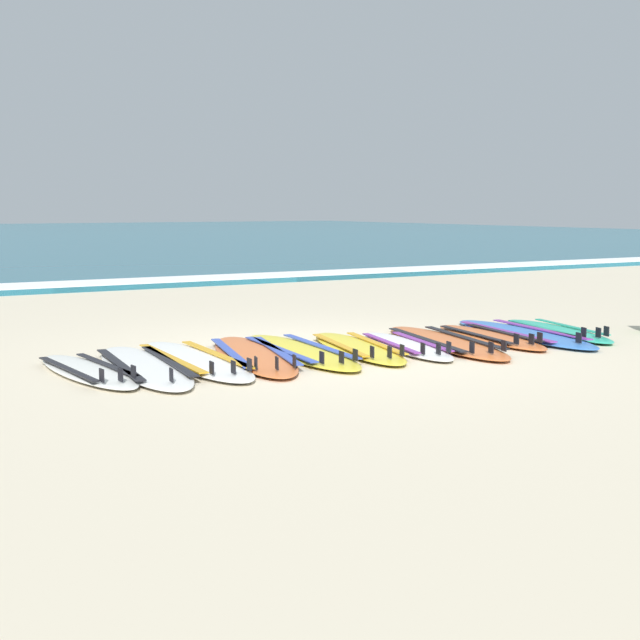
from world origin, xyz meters
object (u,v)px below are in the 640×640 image
at_px(surfboard_0, 87,371).
at_px(surfboard_8, 490,337).
at_px(surfboard_3, 253,355).
at_px(surfboard_2, 194,360).
at_px(surfboard_4, 300,351).
at_px(surfboard_9, 523,334).
at_px(surfboard_5, 358,347).
at_px(surfboard_1, 144,366).
at_px(surfboard_10, 557,331).
at_px(surfboard_7, 445,342).
at_px(surfboard_6, 406,346).

xyz_separation_m(surfboard_0, surfboard_8, (4.52, -0.18, -0.00)).
xyz_separation_m(surfboard_0, surfboard_3, (1.67, 0.04, -0.00)).
bearing_deg(surfboard_2, surfboard_4, -2.61).
relative_size(surfboard_8, surfboard_9, 0.81).
bearing_deg(surfboard_8, surfboard_5, 176.75).
distance_m(surfboard_1, surfboard_10, 5.03).
height_order(surfboard_0, surfboard_10, same).
xyz_separation_m(surfboard_2, surfboard_5, (1.77, -0.15, 0.00)).
bearing_deg(surfboard_0, surfboard_4, 0.31).
bearing_deg(surfboard_2, surfboard_0, -176.56).
height_order(surfboard_5, surfboard_8, same).
bearing_deg(surfboard_3, surfboard_2, 177.43).
bearing_deg(surfboard_2, surfboard_8, -3.99).
bearing_deg(surfboard_9, surfboard_2, 176.65).
xyz_separation_m(surfboard_3, surfboard_10, (3.88, -0.23, 0.00)).
relative_size(surfboard_7, surfboard_8, 1.23).
relative_size(surfboard_0, surfboard_9, 0.77).
bearing_deg(surfboard_9, surfboard_6, -177.71).
relative_size(surfboard_7, surfboard_9, 1.00).
distance_m(surfboard_1, surfboard_3, 1.15).
bearing_deg(surfboard_3, surfboard_6, -9.39).
relative_size(surfboard_3, surfboard_4, 1.04).
relative_size(surfboard_4, surfboard_7, 0.96).
relative_size(surfboard_8, surfboard_10, 0.99).
bearing_deg(surfboard_8, surfboard_4, 175.35).
bearing_deg(surfboard_2, surfboard_1, -170.33).
relative_size(surfboard_9, surfboard_10, 1.22).
xyz_separation_m(surfboard_0, surfboard_5, (2.81, -0.08, -0.00)).
bearing_deg(surfboard_9, surfboard_10, -2.21).
distance_m(surfboard_8, surfboard_9, 0.50).
height_order(surfboard_2, surfboard_4, same).
bearing_deg(surfboard_8, surfboard_3, 175.71).
bearing_deg(surfboard_4, surfboard_2, 177.39).
bearing_deg(surfboard_7, surfboard_5, 171.93).
relative_size(surfboard_4, surfboard_5, 1.10).
bearing_deg(surfboard_3, surfboard_5, -5.85).
xyz_separation_m(surfboard_3, surfboard_7, (2.18, -0.26, -0.00)).
bearing_deg(surfboard_9, surfboard_8, -178.97).
height_order(surfboard_1, surfboard_2, same).
bearing_deg(surfboard_4, surfboard_7, -8.19).
distance_m(surfboard_4, surfboard_10, 3.38).
relative_size(surfboard_2, surfboard_8, 1.19).
bearing_deg(surfboard_1, surfboard_7, -3.46).
bearing_deg(surfboard_10, surfboard_5, 177.74).
relative_size(surfboard_4, surfboard_6, 1.22).
xyz_separation_m(surfboard_5, surfboard_6, (0.51, -0.16, 0.00)).
distance_m(surfboard_0, surfboard_3, 1.67).
height_order(surfboard_3, surfboard_7, same).
relative_size(surfboard_0, surfboard_5, 0.88).
distance_m(surfboard_2, surfboard_3, 0.62).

